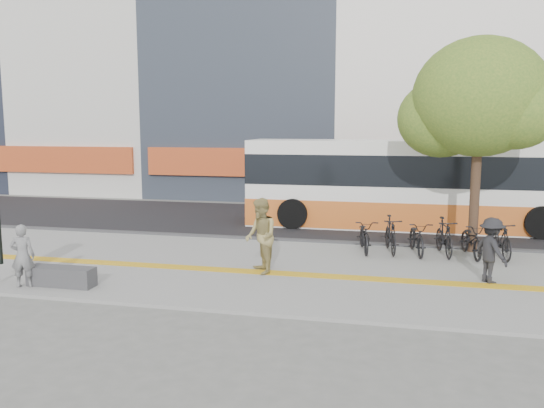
% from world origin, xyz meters
% --- Properties ---
extents(ground, '(120.00, 120.00, 0.00)m').
position_xyz_m(ground, '(0.00, 0.00, 0.00)').
color(ground, '#61625D').
rests_on(ground, ground).
extents(sidewalk, '(40.00, 7.00, 0.08)m').
position_xyz_m(sidewalk, '(0.00, 1.50, 0.04)').
color(sidewalk, gray).
rests_on(sidewalk, ground).
extents(tactile_strip, '(40.00, 0.45, 0.01)m').
position_xyz_m(tactile_strip, '(0.00, 1.00, 0.09)').
color(tactile_strip, gold).
rests_on(tactile_strip, sidewalk).
extents(street, '(40.00, 8.00, 0.06)m').
position_xyz_m(street, '(0.00, 9.00, 0.03)').
color(street, black).
rests_on(street, ground).
extents(curb, '(40.00, 0.25, 0.14)m').
position_xyz_m(curb, '(0.00, 5.00, 0.07)').
color(curb, '#3C3C3F').
rests_on(curb, ground).
extents(bench, '(1.60, 0.45, 0.45)m').
position_xyz_m(bench, '(-2.60, -1.20, 0.30)').
color(bench, '#3C3C3F').
rests_on(bench, sidewalk).
extents(street_tree, '(4.40, 3.80, 6.31)m').
position_xyz_m(street_tree, '(7.18, 4.82, 4.51)').
color(street_tree, '#372619').
rests_on(street_tree, sidewalk).
extents(bus, '(12.02, 2.85, 3.20)m').
position_xyz_m(bus, '(5.48, 8.50, 1.56)').
color(bus, white).
rests_on(bus, street).
extents(bicycle_row, '(4.64, 1.93, 1.08)m').
position_xyz_m(bicycle_row, '(5.92, 4.00, 0.59)').
color(bicycle_row, black).
rests_on(bicycle_row, sidewalk).
extents(seated_woman, '(0.63, 0.51, 1.48)m').
position_xyz_m(seated_woman, '(-3.40, -1.46, 0.82)').
color(seated_woman, black).
rests_on(seated_woman, sidewalk).
extents(pedestrian_tan, '(1.08, 1.16, 1.91)m').
position_xyz_m(pedestrian_tan, '(1.66, 0.94, 1.04)').
color(pedestrian_tan, '#A09155').
rests_on(pedestrian_tan, sidewalk).
extents(pedestrian_dark, '(1.00, 1.17, 1.56)m').
position_xyz_m(pedestrian_dark, '(7.19, 1.33, 0.86)').
color(pedestrian_dark, black).
rests_on(pedestrian_dark, sidewalk).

